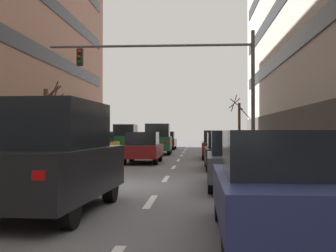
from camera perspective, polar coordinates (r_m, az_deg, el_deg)
ground_plane at (r=13.60m, az=-7.98°, el=-7.57°), size 120.00×120.00×0.00m
lane_stripe_l1_s3 at (r=11.25m, az=-19.64°, el=-8.94°), size 0.16×2.00×0.01m
lane_stripe_l1_s4 at (r=15.93m, az=-12.43°, el=-6.55°), size 0.16×2.00×0.01m
lane_stripe_l1_s5 at (r=20.76m, az=-8.56°, el=-5.20°), size 0.16×2.00×0.01m
lane_stripe_l1_s6 at (r=25.66m, az=-6.16°, el=-4.36°), size 0.16×2.00×0.01m
lane_stripe_l1_s7 at (r=30.59m, az=-4.54°, el=-3.78°), size 0.16×2.00×0.01m
lane_stripe_l1_s8 at (r=35.54m, az=-3.37°, el=-3.36°), size 0.16×2.00×0.01m
lane_stripe_l1_s9 at (r=40.50m, az=-2.49°, el=-3.04°), size 0.16×2.00×0.01m
lane_stripe_l1_s10 at (r=45.47m, az=-1.80°, el=-2.79°), size 0.16×2.00×0.01m
lane_stripe_l2_s3 at (r=10.40m, az=-2.24°, el=-9.66°), size 0.16×2.00×0.01m
lane_stripe_l2_s4 at (r=15.35m, az=-0.27°, el=-6.79°), size 0.16×2.00×0.01m
lane_stripe_l2_s5 at (r=20.32m, az=0.73°, el=-5.31°), size 0.16×2.00×0.01m
lane_stripe_l2_s6 at (r=25.30m, az=1.34°, el=-4.41°), size 0.16×2.00×0.01m
lane_stripe_l2_s7 at (r=30.28m, az=1.74°, el=-3.81°), size 0.16×2.00×0.01m
lane_stripe_l2_s8 at (r=35.28m, az=2.03°, el=-3.38°), size 0.16×2.00×0.01m
lane_stripe_l2_s9 at (r=40.27m, az=2.25°, el=-3.06°), size 0.16×2.00×0.01m
lane_stripe_l2_s10 at (r=45.26m, az=2.42°, el=-2.80°), size 0.16×2.00×0.01m
car_driving_0 at (r=9.16m, az=-14.64°, el=-3.91°), size 2.13×4.68×2.22m
car_driving_1 at (r=31.78m, az=-1.29°, el=-1.71°), size 2.01×4.58×2.19m
car_driving_2 at (r=22.99m, az=-3.27°, el=-2.81°), size 1.81×4.30×1.61m
taxi_driving_3 at (r=28.48m, az=-8.86°, el=-2.37°), size 1.87×4.40×1.82m
car_driving_5 at (r=37.26m, az=-5.46°, el=-1.53°), size 1.98×4.64×2.24m
car_driving_6 at (r=40.45m, az=-0.32°, el=-1.90°), size 1.86×4.40×1.65m
car_parked_0 at (r=6.88m, az=14.04°, el=-7.48°), size 1.85×4.38×1.64m
car_parked_1 at (r=12.93m, az=9.19°, el=-4.30°), size 1.95×4.45×1.65m
car_parked_2 at (r=19.25m, az=7.41°, el=-3.24°), size 1.79×4.23×1.58m
car_parked_3 at (r=26.56m, az=6.41°, el=-2.44°), size 1.93×4.55×1.70m
traffic_signal_0 at (r=21.55m, az=2.57°, el=6.91°), size 9.99×0.34×6.34m
street_tree_0 at (r=28.17m, az=-15.37°, el=0.84°), size 2.00×1.16×4.59m
street_tree_1 at (r=40.15m, az=9.13°, el=0.37°), size 1.90×1.91×4.85m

